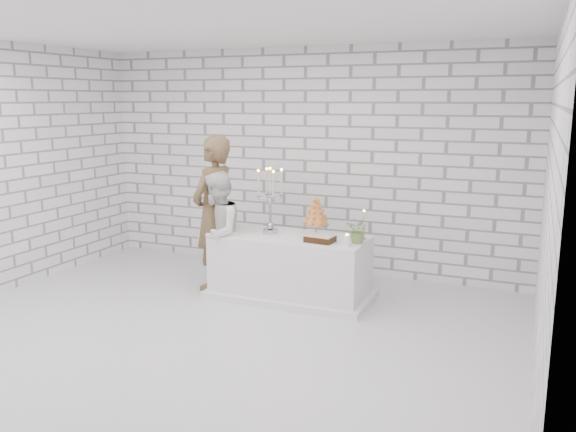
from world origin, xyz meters
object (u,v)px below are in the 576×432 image
at_px(bride, 218,234).
at_px(croquembouche, 316,217).
at_px(candelabra, 270,200).
at_px(cake_table, 290,267).
at_px(groom, 214,213).

bearing_deg(bride, croquembouche, 89.00).
relative_size(candelabra, croquembouche, 1.68).
bearing_deg(candelabra, bride, -158.03).
xyz_separation_m(cake_table, bride, (-0.86, -0.20, 0.37)).
bearing_deg(candelabra, groom, -176.13).
distance_m(groom, croquembouche, 1.30).
bearing_deg(cake_table, bride, -167.18).
height_order(cake_table, croquembouche, croquembouche).
bearing_deg(croquembouche, groom, -175.58).
xyz_separation_m(groom, croquembouche, (1.29, 0.10, 0.04)).
bearing_deg(cake_table, croquembouche, 17.74).
xyz_separation_m(cake_table, groom, (-1.01, -0.01, 0.57)).
relative_size(cake_table, croquembouche, 3.82).
height_order(cake_table, candelabra, candelabra).
relative_size(bride, candelabra, 1.88).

